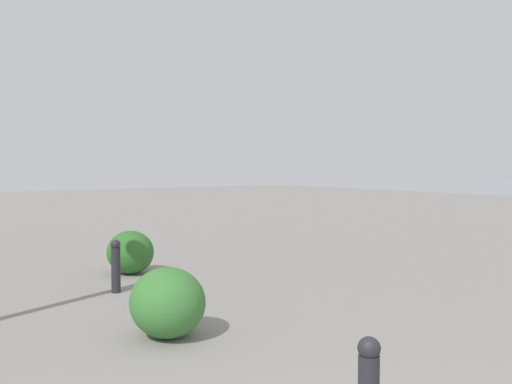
# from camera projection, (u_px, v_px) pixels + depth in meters

# --- Properties ---
(bollard_mid) EXTENTS (0.13, 0.13, 0.70)m
(bollard_mid) POSITION_uv_depth(u_px,v_px,m) (116.00, 265.00, 7.22)
(bollard_mid) COLOR #232328
(bollard_mid) RESTS_ON ground
(shrub_low) EXTENTS (0.80, 0.72, 0.68)m
(shrub_low) POSITION_uv_depth(u_px,v_px,m) (168.00, 302.00, 5.35)
(shrub_low) COLOR #387533
(shrub_low) RESTS_ON ground
(shrub_round) EXTENTS (0.78, 0.70, 0.66)m
(shrub_round) POSITION_uv_depth(u_px,v_px,m) (130.00, 252.00, 8.47)
(shrub_round) COLOR #2D6628
(shrub_round) RESTS_ON ground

